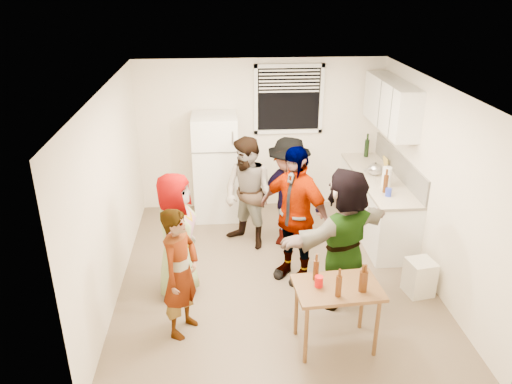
{
  "coord_description": "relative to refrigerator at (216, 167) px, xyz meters",
  "views": [
    {
      "loc": [
        -0.67,
        -5.63,
        3.69
      ],
      "look_at": [
        -0.23,
        0.16,
        1.15
      ],
      "focal_mm": 35.0,
      "sensor_mm": 36.0,
      "label": 1
    }
  ],
  "objects": [
    {
      "name": "guest_black",
      "position": [
        0.98,
        -1.93,
        -0.85
      ],
      "size": [
        2.05,
        2.04,
        0.44
      ],
      "primitive_type": "imported",
      "rotation": [
        0.0,
        0.0,
        -0.79
      ],
      "color": "black",
      "rests_on": "ground"
    },
    {
      "name": "beer_bottle_table",
      "position": [
        1.49,
        -3.38,
        -0.1
      ],
      "size": [
        0.06,
        0.06,
        0.23
      ],
      "primitive_type": "cylinder",
      "color": "#47230C",
      "rests_on": "serving_table"
    },
    {
      "name": "blue_cup",
      "position": [
        2.36,
        -1.43,
        0.05
      ],
      "size": [
        0.08,
        0.08,
        0.11
      ],
      "primitive_type": "cylinder",
      "color": "#2435C0",
      "rests_on": "countertop"
    },
    {
      "name": "guest_stripe",
      "position": [
        -0.39,
        -2.92,
        -0.85
      ],
      "size": [
        1.59,
        1.18,
        0.36
      ],
      "primitive_type": "imported",
      "rotation": [
        0.0,
        0.0,
        1.09
      ],
      "color": "#141933",
      "rests_on": "ground"
    },
    {
      "name": "beer_bottle_counter",
      "position": [
        2.35,
        -1.3,
        0.05
      ],
      "size": [
        0.07,
        0.07,
        0.25
      ],
      "primitive_type": "cylinder",
      "color": "#47230C",
      "rests_on": "countertop"
    },
    {
      "name": "window",
      "position": [
        1.2,
        0.33,
        1.0
      ],
      "size": [
        1.12,
        0.1,
        1.06
      ],
      "primitive_type": null,
      "color": "white",
      "rests_on": "room"
    },
    {
      "name": "serving_table",
      "position": [
        1.24,
        -3.28,
        -0.85
      ],
      "size": [
        0.92,
        0.65,
        0.75
      ],
      "primitive_type": null,
      "rotation": [
        0.0,
        0.0,
        0.07
      ],
      "color": "brown",
      "rests_on": "ground"
    },
    {
      "name": "backsplash",
      "position": [
        2.74,
        -0.73,
        0.23
      ],
      "size": [
        0.03,
        2.2,
        0.36
      ],
      "primitive_type": "cube",
      "color": "#A19E95",
      "rests_on": "countertop"
    },
    {
      "name": "room",
      "position": [
        0.75,
        -1.88,
        -0.85
      ],
      "size": [
        4.0,
        4.5,
        2.5
      ],
      "primitive_type": null,
      "color": "white",
      "rests_on": "ground"
    },
    {
      "name": "upper_cabinets",
      "position": [
        2.58,
        -0.53,
        1.1
      ],
      "size": [
        0.34,
        1.6,
        0.7
      ],
      "primitive_type": "cube",
      "color": "white",
      "rests_on": "room"
    },
    {
      "name": "counter_lower",
      "position": [
        2.45,
        -0.73,
        -0.42
      ],
      "size": [
        0.6,
        2.2,
        0.86
      ],
      "primitive_type": "cube",
      "color": "white",
      "rests_on": "ground"
    },
    {
      "name": "wine_bottle",
      "position": [
        2.5,
        0.17,
        0.05
      ],
      "size": [
        0.07,
        0.07,
        0.29
      ],
      "primitive_type": "cylinder",
      "color": "black",
      "rests_on": "countertop"
    },
    {
      "name": "guest_grey",
      "position": [
        -0.48,
        -2.15,
        -0.85
      ],
      "size": [
        1.72,
        1.09,
        0.51
      ],
      "primitive_type": "imported",
      "rotation": [
        0.0,
        0.0,
        1.37
      ],
      "color": "#979797",
      "rests_on": "ground"
    },
    {
      "name": "guest_back_right",
      "position": [
        1.03,
        -1.05,
        -0.85
      ],
      "size": [
        1.65,
        1.94,
        0.61
      ],
      "primitive_type": "imported",
      "rotation": [
        0.0,
        0.0,
        -0.43
      ],
      "color": "#3B3B40",
      "rests_on": "ground"
    },
    {
      "name": "guest_orange",
      "position": [
        1.5,
        -2.47,
        -0.85
      ],
      "size": [
        2.25,
        2.29,
        0.51
      ],
      "primitive_type": "imported",
      "rotation": [
        0.0,
        0.0,
        3.67
      ],
      "color": "#CF7051",
      "rests_on": "ground"
    },
    {
      "name": "refrigerator",
      "position": [
        0.0,
        0.0,
        0.0
      ],
      "size": [
        0.7,
        0.7,
        1.7
      ],
      "primitive_type": "cube",
      "color": "white",
      "rests_on": "ground"
    },
    {
      "name": "red_cup",
      "position": [
        1.05,
        -3.26,
        -0.1
      ],
      "size": [
        0.09,
        0.09,
        0.12
      ],
      "primitive_type": "cylinder",
      "color": "red",
      "rests_on": "serving_table"
    },
    {
      "name": "trash_bin",
      "position": [
        2.51,
        -2.42,
        -0.6
      ],
      "size": [
        0.36,
        0.36,
        0.46
      ],
      "primitive_type": "cube",
      "rotation": [
        0.0,
        0.0,
        0.18
      ],
      "color": "silver",
      "rests_on": "ground"
    },
    {
      "name": "picture_frame",
      "position": [
        2.67,
        -0.33,
        0.13
      ],
      "size": [
        0.02,
        0.19,
        0.16
      ],
      "primitive_type": "cube",
      "color": "#F4CD4F",
      "rests_on": "countertop"
    },
    {
      "name": "kettle",
      "position": [
        2.4,
        -0.65,
        0.05
      ],
      "size": [
        0.28,
        0.24,
        0.21
      ],
      "primitive_type": null,
      "rotation": [
        0.0,
        0.0,
        0.13
      ],
      "color": "silver",
      "rests_on": "countertop"
    },
    {
      "name": "guest_back_left",
      "position": [
        0.46,
        -1.03,
        -0.85
      ],
      "size": [
        1.71,
        1.74,
        0.62
      ],
      "primitive_type": "imported",
      "rotation": [
        0.0,
        0.0,
        -0.77
      ],
      "color": "brown",
      "rests_on": "ground"
    },
    {
      "name": "countertop",
      "position": [
        2.45,
        -0.73,
        0.03
      ],
      "size": [
        0.64,
        2.22,
        0.04
      ],
      "primitive_type": "cube",
      "color": "beige",
      "rests_on": "counter_lower"
    },
    {
      "name": "paper_towel",
      "position": [
        2.43,
        -1.09,
        0.05
      ],
      "size": [
        0.13,
        0.13,
        0.29
      ],
      "primitive_type": "cylinder",
      "color": "white",
      "rests_on": "countertop"
    }
  ]
}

